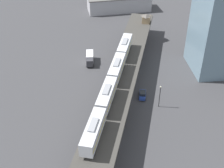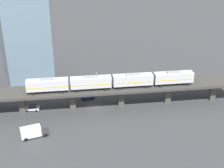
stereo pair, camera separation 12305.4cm
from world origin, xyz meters
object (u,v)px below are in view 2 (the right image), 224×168
Objects in this scene: delivery_truck at (34,131)px; office_tower at (23,30)px; subway_train at (112,81)px; street_car_blue at (88,96)px; street_car_white at (32,108)px; street_lamp at (96,80)px.

delivery_truck is 0.20× the size of office_tower.
office_tower is (35.83, 17.82, 8.62)m from subway_train.
subway_train is at bearing -153.56° from office_tower.
subway_train is at bearing -79.29° from delivery_truck.
subway_train is at bearing -154.54° from street_car_blue.
subway_train reaches higher than street_car_white.
delivery_truck is (-4.75, 25.12, -7.62)m from subway_train.
delivery_truck is 31.09m from street_lamp.
street_lamp is at bearing -81.42° from street_car_white.
street_car_blue is 6.79m from street_lamp.
delivery_truck is at bearing 124.69° from street_lamp.
subway_train reaches higher than street_lamp.
office_tower is (22.93, 18.19, 13.89)m from street_lamp.
street_car_blue and street_car_white have the same top height.
office_tower reaches higher than street_car_blue.
street_lamp is at bearing -141.58° from office_tower.
street_lamp is (3.63, -4.78, 3.17)m from street_car_blue.
street_car_blue is 0.68× the size of street_lamp.
street_car_white is 31.77m from office_tower.
street_car_blue is 0.64× the size of delivery_truck.
street_car_white is at bearing 169.92° from office_tower.
street_car_blue is at bearing -90.58° from street_car_white.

